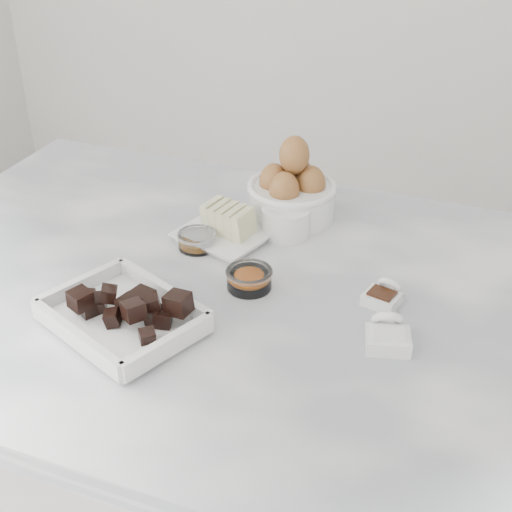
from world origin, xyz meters
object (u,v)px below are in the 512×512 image
at_px(butter_plate, 226,226).
at_px(salt_spoon, 388,335).
at_px(zest_bowl, 249,278).
at_px(egg_bowl, 292,191).
at_px(vanilla_spoon, 383,295).
at_px(chocolate_dish, 122,312).
at_px(sugar_ramekin, 286,220).
at_px(honey_bowl, 197,240).

height_order(butter_plate, salt_spoon, butter_plate).
bearing_deg(butter_plate, zest_bowl, -53.77).
relative_size(egg_bowl, vanilla_spoon, 2.32).
height_order(chocolate_dish, salt_spoon, chocolate_dish).
bearing_deg(vanilla_spoon, sugar_ramekin, 144.88).
xyz_separation_m(chocolate_dish, salt_spoon, (0.35, 0.10, -0.01)).
distance_m(sugar_ramekin, salt_spoon, 0.33).
relative_size(egg_bowl, salt_spoon, 1.90).
bearing_deg(egg_bowl, chocolate_dish, -106.26).
distance_m(butter_plate, egg_bowl, 0.14).
bearing_deg(zest_bowl, butter_plate, 126.23).
distance_m(chocolate_dish, egg_bowl, 0.41).
bearing_deg(honey_bowl, vanilla_spoon, -7.86).
height_order(sugar_ramekin, honey_bowl, sugar_ramekin).
distance_m(butter_plate, honey_bowl, 0.06).
bearing_deg(salt_spoon, chocolate_dish, -165.00).
xyz_separation_m(sugar_ramekin, honey_bowl, (-0.12, -0.10, -0.01)).
distance_m(butter_plate, vanilla_spoon, 0.31).
relative_size(chocolate_dish, butter_plate, 1.48).
relative_size(honey_bowl, vanilla_spoon, 0.95).
xyz_separation_m(egg_bowl, zest_bowl, (0.01, -0.24, -0.03)).
bearing_deg(sugar_ramekin, honey_bowl, -141.58).
height_order(zest_bowl, vanilla_spoon, vanilla_spoon).
relative_size(chocolate_dish, vanilla_spoon, 3.78).
xyz_separation_m(egg_bowl, vanilla_spoon, (0.21, -0.21, -0.04)).
distance_m(chocolate_dish, zest_bowl, 0.20).
relative_size(sugar_ramekin, salt_spoon, 1.00).
height_order(chocolate_dish, butter_plate, butter_plate).
xyz_separation_m(honey_bowl, zest_bowl, (0.12, -0.08, 0.00)).
height_order(sugar_ramekin, zest_bowl, sugar_ramekin).
distance_m(honey_bowl, vanilla_spoon, 0.33).
bearing_deg(chocolate_dish, butter_plate, 83.04).
bearing_deg(chocolate_dish, egg_bowl, 73.74).
xyz_separation_m(chocolate_dish, butter_plate, (0.03, 0.28, -0.00)).
xyz_separation_m(chocolate_dish, vanilla_spoon, (0.33, 0.19, -0.01)).
bearing_deg(honey_bowl, butter_plate, 59.36).
height_order(egg_bowl, honey_bowl, egg_bowl).
bearing_deg(zest_bowl, vanilla_spoon, 9.66).
xyz_separation_m(zest_bowl, vanilla_spoon, (0.20, 0.03, -0.00)).
relative_size(butter_plate, sugar_ramekin, 2.09).
bearing_deg(egg_bowl, vanilla_spoon, -44.04).
bearing_deg(salt_spoon, vanilla_spoon, 105.77).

